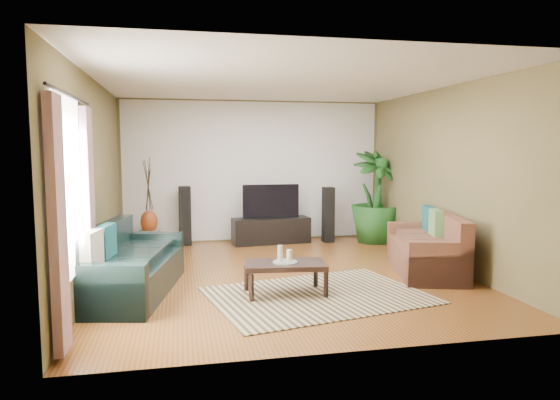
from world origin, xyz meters
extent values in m
plane|color=brown|center=(0.00, 0.00, 0.00)|extent=(5.50, 5.50, 0.00)
plane|color=white|center=(0.00, 0.00, 2.70)|extent=(5.50, 5.50, 0.00)
plane|color=brown|center=(0.00, 2.75, 1.35)|extent=(5.00, 0.00, 5.00)
plane|color=brown|center=(0.00, -2.75, 1.35)|extent=(5.00, 0.00, 5.00)
plane|color=brown|center=(-2.50, 0.00, 1.35)|extent=(0.00, 5.50, 5.50)
plane|color=brown|center=(2.50, 0.00, 1.35)|extent=(0.00, 5.50, 5.50)
plane|color=white|center=(0.00, 2.74, 1.35)|extent=(4.90, 0.00, 4.90)
plane|color=white|center=(-2.48, -1.60, 1.40)|extent=(0.00, 1.80, 1.80)
cube|color=gray|center=(-2.43, -2.35, 1.15)|extent=(0.08, 0.35, 2.20)
cube|color=gray|center=(-2.43, -0.85, 1.15)|extent=(0.08, 0.35, 2.20)
cylinder|color=black|center=(-2.43, -1.60, 2.30)|extent=(0.03, 1.90, 0.03)
cube|color=black|center=(-2.02, -0.52, 0.42)|extent=(1.29, 2.23, 0.85)
cube|color=brown|center=(2.06, -0.23, 0.42)|extent=(1.26, 1.97, 0.85)
cube|color=tan|center=(0.21, -1.08, 0.01)|extent=(2.86, 2.29, 0.01)
cube|color=black|center=(-0.17, -0.94, 0.20)|extent=(1.04, 0.65, 0.40)
cylinder|color=gray|center=(-0.17, -0.94, 0.41)|extent=(0.30, 0.30, 0.01)
cylinder|color=beige|center=(-0.23, -0.91, 0.51)|extent=(0.06, 0.06, 0.20)
cylinder|color=silver|center=(-0.13, -0.98, 0.49)|extent=(0.06, 0.06, 0.15)
cylinder|color=silver|center=(-0.10, -0.88, 0.48)|extent=(0.06, 0.06, 0.13)
cube|color=black|center=(0.26, 2.36, 0.24)|extent=(1.49, 0.57, 0.49)
cube|color=black|center=(0.26, 2.38, 0.80)|extent=(1.07, 0.06, 0.63)
cube|color=black|center=(-1.33, 2.50, 0.55)|extent=(0.22, 0.24, 1.09)
cube|color=black|center=(1.36, 2.27, 0.53)|extent=(0.21, 0.23, 1.05)
imported|color=#194717|center=(2.25, 2.10, 0.87)|extent=(1.16, 1.16, 1.74)
cylinder|color=black|center=(2.25, 2.10, 0.13)|extent=(0.32, 0.32, 0.25)
cube|color=gray|center=(-1.96, 2.33, 0.16)|extent=(0.38, 0.38, 0.33)
ellipsoid|color=#953F1B|center=(-1.96, 2.33, 0.48)|extent=(0.30, 0.30, 0.42)
cube|color=brown|center=(-1.88, 0.44, 0.24)|extent=(0.51, 0.51, 0.47)
camera|label=1|loc=(-1.42, -6.79, 1.80)|focal=32.00mm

